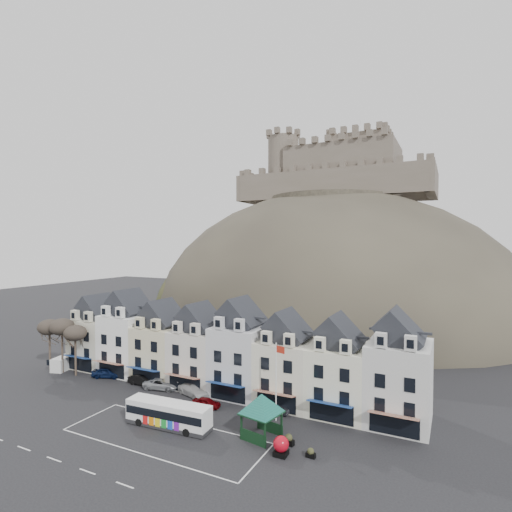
% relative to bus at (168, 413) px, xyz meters
% --- Properties ---
extents(ground, '(300.00, 300.00, 0.00)m').
position_rel_bus_xyz_m(ground, '(-0.96, -3.16, -1.57)').
color(ground, black).
rests_on(ground, ground).
extents(coach_bay_markings, '(22.00, 7.50, 0.01)m').
position_rel_bus_xyz_m(coach_bay_markings, '(1.04, -1.91, -1.57)').
color(coach_bay_markings, silver).
rests_on(coach_bay_markings, ground).
extents(townhouse_terrace, '(54.40, 9.35, 11.80)m').
position_rel_bus_xyz_m(townhouse_terrace, '(-0.81, 12.81, 3.73)').
color(townhouse_terrace, beige).
rests_on(townhouse_terrace, ground).
extents(castle_hill, '(100.00, 76.00, 68.00)m').
position_rel_bus_xyz_m(castle_hill, '(0.29, 65.79, -1.46)').
color(castle_hill, '#312D26').
rests_on(castle_hill, ground).
extents(castle, '(50.20, 22.20, 22.00)m').
position_rel_bus_xyz_m(castle, '(-0.45, 72.77, 38.63)').
color(castle, '#61574A').
rests_on(castle, ground).
extents(tree_left_far, '(3.61, 3.61, 8.24)m').
position_rel_bus_xyz_m(tree_left_far, '(-29.96, 7.34, 5.33)').
color(tree_left_far, '#3D3226').
rests_on(tree_left_far, ground).
extents(tree_left_mid, '(3.78, 3.78, 8.64)m').
position_rel_bus_xyz_m(tree_left_mid, '(-26.96, 7.34, 5.68)').
color(tree_left_mid, '#3D3226').
rests_on(tree_left_mid, ground).
extents(tree_left_near, '(3.43, 3.43, 7.84)m').
position_rel_bus_xyz_m(tree_left_near, '(-23.96, 7.34, 4.99)').
color(tree_left_near, '#3D3226').
rests_on(tree_left_near, ground).
extents(bus, '(10.16, 3.00, 2.83)m').
position_rel_bus_xyz_m(bus, '(0.00, 0.00, 0.00)').
color(bus, '#262628').
rests_on(bus, ground).
extents(bus_shelter, '(7.28, 7.28, 4.70)m').
position_rel_bus_xyz_m(bus_shelter, '(10.37, 2.42, 2.08)').
color(bus_shelter, black).
rests_on(bus_shelter, ground).
extents(red_buoy, '(1.53, 1.53, 1.90)m').
position_rel_bus_xyz_m(red_buoy, '(13.56, 0.13, -0.60)').
color(red_buoy, black).
rests_on(red_buoy, ground).
extents(flagpole, '(1.27, 0.44, 9.07)m').
position_rel_bus_xyz_m(flagpole, '(10.19, 6.81, 3.61)').
color(flagpole, silver).
rests_on(flagpole, ground).
extents(white_van, '(3.13, 4.94, 2.09)m').
position_rel_bus_xyz_m(white_van, '(-28.29, 8.77, -0.52)').
color(white_van, silver).
rests_on(white_van, ground).
extents(planter_west, '(1.21, 0.78, 1.12)m').
position_rel_bus_xyz_m(planter_west, '(13.46, 2.35, -1.03)').
color(planter_west, black).
rests_on(planter_west, ground).
extents(planter_east, '(0.95, 0.65, 0.93)m').
position_rel_bus_xyz_m(planter_east, '(16.25, 1.05, -1.12)').
color(planter_east, black).
rests_on(planter_east, ground).
extents(car_navy, '(4.92, 3.36, 1.56)m').
position_rel_bus_xyz_m(car_navy, '(-18.84, 8.84, -0.79)').
color(car_navy, '#0B1739').
rests_on(car_navy, ground).
extents(car_black, '(4.55, 1.59, 1.50)m').
position_rel_bus_xyz_m(car_black, '(-11.78, 8.84, -0.82)').
color(car_black, black).
rests_on(car_black, ground).
extents(car_silver, '(5.61, 3.54, 1.47)m').
position_rel_bus_xyz_m(car_silver, '(-8.24, 8.84, -0.83)').
color(car_silver, '#9C9FA3').
rests_on(car_silver, ground).
extents(car_white, '(5.72, 3.72, 1.54)m').
position_rel_bus_xyz_m(car_white, '(-2.91, 8.84, -0.79)').
color(car_white, silver).
rests_on(car_white, ground).
extents(car_maroon, '(3.75, 1.92, 1.22)m').
position_rel_bus_xyz_m(car_maroon, '(0.85, 6.34, -0.95)').
color(car_maroon, '#5C0509').
rests_on(car_maroon, ground).
extents(car_charcoal, '(4.04, 1.61, 1.31)m').
position_rel_bus_xyz_m(car_charcoal, '(9.04, 8.84, -0.91)').
color(car_charcoal, black).
rests_on(car_charcoal, ground).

